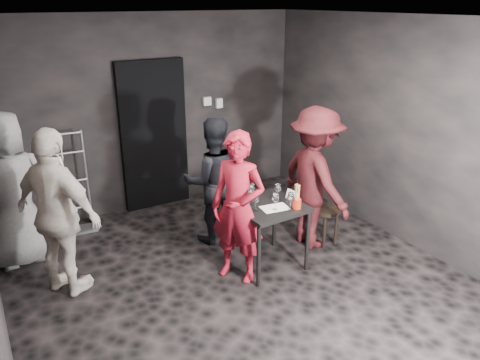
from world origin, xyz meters
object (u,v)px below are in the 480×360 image
bystander_grey (10,177)px  wine_bottle (240,198)px  breadstick_cup (297,197)px  man_maroon (316,169)px  bystander_cream (56,201)px  server_red (238,202)px  stool (326,216)px  tasting_table (268,213)px  hand_truck (76,212)px  woman_black (213,178)px

bystander_grey → wine_bottle: size_ratio=6.75×
wine_bottle → breadstick_cup: 0.61m
man_maroon → bystander_cream: bystander_cream is taller
server_red → stool: bearing=60.0°
tasting_table → server_red: 0.47m
hand_truck → woman_black: 1.94m
tasting_table → hand_truck: bearing=129.3°
tasting_table → woman_black: (-0.23, 0.85, 0.17)m
bystander_grey → tasting_table: bearing=144.3°
woman_black → bystander_grey: bearing=0.3°
tasting_table → woman_black: woman_black is taller
man_maroon → breadstick_cup: size_ratio=6.66×
tasting_table → stool: bearing=3.1°
tasting_table → wine_bottle: size_ratio=2.41×
woman_black → wine_bottle: (-0.08, -0.78, 0.05)m
woman_black → bystander_cream: bystander_cream is taller
breadstick_cup → bystander_cream: bearing=159.2°
woman_black → tasting_table: bearing=121.8°
bystander_cream → wine_bottle: bystander_cream is taller
hand_truck → wine_bottle: 2.46m
stool → woman_black: (-1.13, 0.80, 0.45)m
bystander_cream → bystander_grey: bystander_grey is taller
man_maroon → breadstick_cup: (-0.54, -0.37, -0.10)m
server_red → bystander_cream: bystander_cream is taller
bystander_cream → breadstick_cup: 2.44m
tasting_table → man_maroon: (0.76, 0.13, 0.34)m
tasting_table → woman_black: bearing=105.1°
woman_black → breadstick_cup: (0.44, -1.09, 0.06)m
tasting_table → bystander_grey: (-2.38, 1.48, 0.40)m
server_red → wine_bottle: server_red is taller
hand_truck → stool: hand_truck is taller
tasting_table → man_maroon: size_ratio=0.38×
woman_black → breadstick_cup: woman_black is taller
server_red → woman_black: bearing=135.0°
stool → woman_black: 1.45m
stool → wine_bottle: (-1.20, 0.02, 0.50)m
server_red → bystander_grey: size_ratio=0.85×
hand_truck → man_maroon: 3.16m
bystander_grey → wine_bottle: (2.07, -1.41, -0.18)m
stool → breadstick_cup: bearing=-157.5°
tasting_table → bystander_cream: (-2.06, 0.63, 0.37)m
man_maroon → breadstick_cup: man_maroon is taller
server_red → bystander_cream: bearing=-146.0°
woman_black → man_maroon: size_ratio=0.83×
bystander_cream → hand_truck: bearing=-50.2°
man_maroon → bystander_cream: 2.86m
tasting_table → bystander_cream: bearing=163.0°
hand_truck → woman_black: size_ratio=0.80×
breadstick_cup → tasting_table: bearing=132.1°
hand_truck → stool: 3.23m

